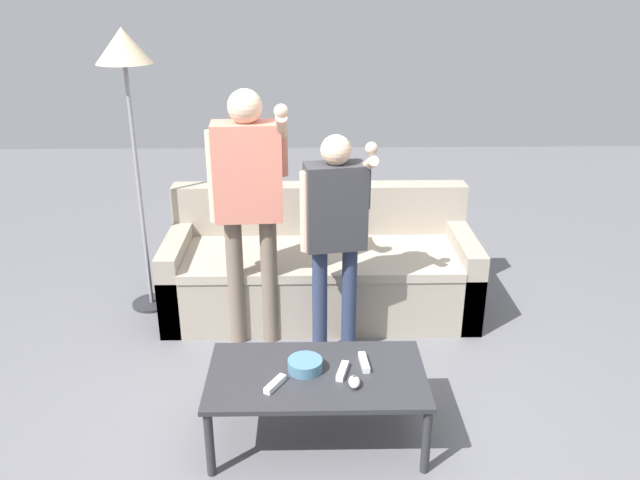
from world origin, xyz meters
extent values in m
plane|color=slate|center=(0.00, 0.00, 0.00)|extent=(12.00, 12.00, 0.00)
cube|color=#9E9384|center=(0.05, 1.30, 0.20)|extent=(2.13, 0.85, 0.41)
cube|color=#AA9F8F|center=(0.05, 1.23, 0.44)|extent=(1.85, 0.73, 0.06)
cube|color=#9E9384|center=(0.05, 1.63, 0.62)|extent=(2.13, 0.18, 0.42)
cube|color=#9E9384|center=(-0.95, 1.30, 0.29)|extent=(0.14, 0.85, 0.57)
cube|color=#9E9384|center=(1.04, 1.30, 0.29)|extent=(0.14, 0.85, 0.57)
cube|color=#2D2D33|center=(0.00, -0.09, 0.37)|extent=(1.09, 0.60, 0.03)
cylinder|color=#2D2D33|center=(-0.51, -0.36, 0.18)|extent=(0.04, 0.04, 0.36)
cylinder|color=#2D2D33|center=(0.52, -0.36, 0.18)|extent=(0.04, 0.04, 0.36)
cylinder|color=#2D2D33|center=(-0.51, 0.17, 0.18)|extent=(0.04, 0.04, 0.36)
cylinder|color=#2D2D33|center=(0.52, 0.17, 0.18)|extent=(0.04, 0.04, 0.36)
cylinder|color=teal|center=(-0.06, -0.06, 0.42)|extent=(0.17, 0.17, 0.06)
ellipsoid|color=white|center=(0.18, -0.20, 0.41)|extent=(0.06, 0.09, 0.05)
cylinder|color=#4C4C51|center=(0.18, -0.19, 0.44)|extent=(0.02, 0.02, 0.01)
cylinder|color=#2D2D33|center=(-1.19, 1.38, 0.01)|extent=(0.28, 0.28, 0.02)
cylinder|color=gray|center=(-1.19, 1.38, 0.87)|extent=(0.03, 0.03, 1.69)
cone|color=#C1AD89|center=(-1.19, 1.38, 1.82)|extent=(0.36, 0.36, 0.22)
cylinder|color=#2D3856|center=(0.03, 0.68, 0.37)|extent=(0.09, 0.09, 0.74)
cylinder|color=#2D3856|center=(0.21, 0.71, 0.37)|extent=(0.09, 0.09, 0.74)
cube|color=#38383D|center=(0.12, 0.69, 0.99)|extent=(0.38, 0.24, 0.51)
sphere|color=beige|center=(0.12, 0.69, 1.32)|extent=(0.18, 0.18, 0.18)
cylinder|color=beige|center=(-0.05, 0.66, 0.97)|extent=(0.06, 0.06, 0.48)
cylinder|color=#38383D|center=(0.29, 0.72, 1.09)|extent=(0.06, 0.06, 0.24)
cylinder|color=beige|center=(0.30, 0.67, 1.24)|extent=(0.10, 0.25, 0.16)
sphere|color=beige|center=(0.31, 0.62, 1.35)|extent=(0.07, 0.07, 0.07)
cylinder|color=#756656|center=(-0.50, 0.87, 0.43)|extent=(0.11, 0.11, 0.86)
cylinder|color=#756656|center=(-0.29, 0.89, 0.43)|extent=(0.11, 0.11, 0.86)
cube|color=#DB7F6B|center=(-0.39, 0.88, 1.15)|extent=(0.42, 0.24, 0.59)
sphere|color=beige|center=(-0.39, 0.88, 1.53)|extent=(0.20, 0.20, 0.20)
cylinder|color=beige|center=(-0.60, 0.87, 1.12)|extent=(0.07, 0.07, 0.56)
cylinder|color=#DB7F6B|center=(-0.19, 0.89, 1.26)|extent=(0.07, 0.07, 0.28)
cylinder|color=beige|center=(-0.19, 0.81, 1.43)|extent=(0.08, 0.26, 0.22)
sphere|color=beige|center=(-0.18, 0.72, 1.54)|extent=(0.08, 0.08, 0.08)
cube|color=white|center=(0.24, -0.02, 0.40)|extent=(0.05, 0.16, 0.03)
cylinder|color=silver|center=(0.24, 0.01, 0.42)|extent=(0.01, 0.01, 0.00)
cube|color=silver|center=(0.25, -0.07, 0.42)|extent=(0.02, 0.02, 0.00)
cube|color=white|center=(0.13, -0.10, 0.40)|extent=(0.07, 0.15, 0.03)
cylinder|color=silver|center=(0.14, -0.07, 0.42)|extent=(0.01, 0.01, 0.00)
cube|color=silver|center=(0.12, -0.14, 0.42)|extent=(0.02, 0.02, 0.00)
cube|color=white|center=(-0.20, -0.20, 0.40)|extent=(0.11, 0.15, 0.03)
cylinder|color=silver|center=(-0.19, -0.18, 0.42)|extent=(0.01, 0.01, 0.00)
cube|color=silver|center=(-0.23, -0.24, 0.42)|extent=(0.02, 0.02, 0.00)
camera|label=1|loc=(-0.04, -2.78, 2.22)|focal=35.81mm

